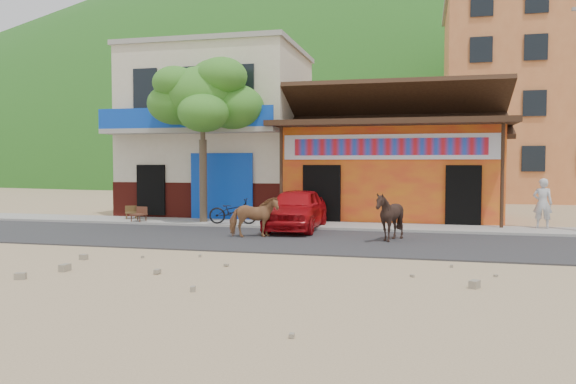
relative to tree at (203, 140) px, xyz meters
name	(u,v)px	position (x,y,z in m)	size (l,w,h in m)	color
ground	(287,255)	(4.60, -5.80, -3.12)	(120.00, 120.00, 0.00)	#9E825B
road	(307,240)	(4.60, -3.30, -3.10)	(60.00, 5.00, 0.04)	#28282B
sidewalk	(328,226)	(4.60, 0.20, -3.06)	(60.00, 2.00, 0.12)	gray
dance_club	(393,174)	(6.60, 4.20, -1.32)	(8.00, 6.00, 3.60)	orange
cafe_building	(221,135)	(-0.90, 4.20, 0.38)	(7.00, 6.00, 7.00)	beige
apartment_front	(521,103)	(13.60, 18.20, 2.88)	(9.00, 9.00, 12.00)	#CC723F
hillside	(403,96)	(4.60, 64.20, 8.88)	(100.00, 40.00, 24.00)	#194C14
tree	(203,140)	(0.00, 0.00, 0.00)	(3.00, 3.00, 6.00)	#2D721E
cow_tan	(254,217)	(2.92, -3.14, -2.46)	(0.67, 1.46, 1.23)	#95613B
cow_dark	(390,217)	(6.93, -3.00, -2.38)	(1.13, 1.27, 1.40)	black
red_car	(296,209)	(3.73, -1.00, -2.38)	(1.65, 4.09, 1.39)	#AE0C12
scooter	(233,211)	(1.32, -0.50, -2.55)	(0.60, 1.72, 0.90)	black
pedestrian	(543,203)	(11.68, 0.71, -2.17)	(0.60, 0.40, 1.65)	silver
cafe_chair_left	(139,208)	(-2.36, -0.50, -2.50)	(0.47, 0.47, 1.00)	#4C2819
cafe_chair_right	(131,207)	(-3.14, 0.34, -2.54)	(0.43, 0.43, 0.93)	#4C3319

